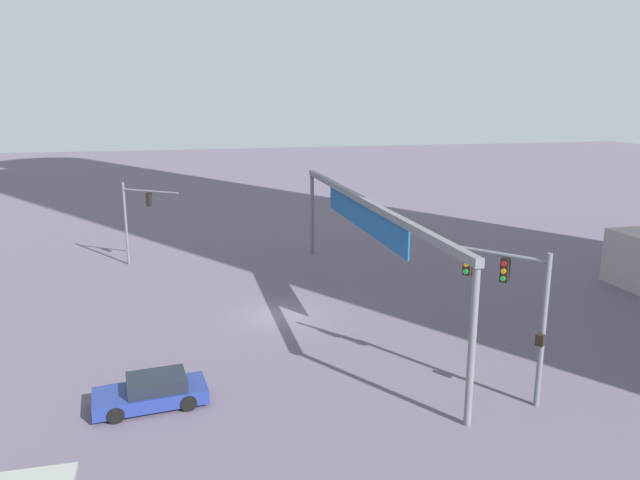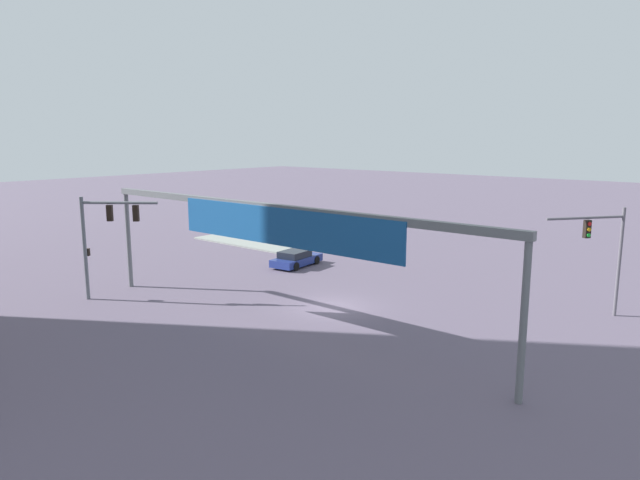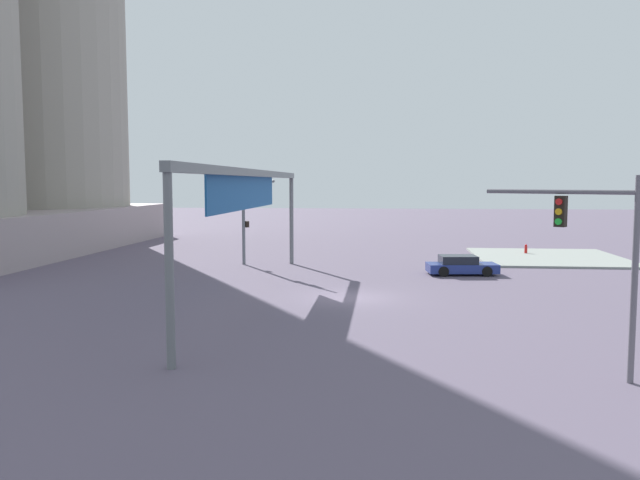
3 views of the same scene
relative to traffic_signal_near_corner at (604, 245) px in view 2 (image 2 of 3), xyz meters
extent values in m
plane|color=#5D5265|center=(12.26, 7.93, -4.00)|extent=(221.51, 221.51, 0.00)
cube|color=gray|center=(30.34, -6.22, -3.93)|extent=(11.79, 10.79, 0.15)
cylinder|color=slate|center=(-0.62, -0.84, -1.02)|extent=(0.18, 0.18, 5.97)
cylinder|color=slate|center=(0.76, 1.02, 1.48)|extent=(2.87, 3.79, 0.14)
cube|color=black|center=(0.68, 0.91, 0.88)|extent=(0.40, 0.41, 0.95)
cylinder|color=red|center=(0.55, 1.01, 1.18)|extent=(0.17, 0.20, 0.20)
cylinder|color=orange|center=(0.55, 1.01, 0.88)|extent=(0.17, 0.20, 0.20)
cylinder|color=green|center=(0.55, 1.01, 0.58)|extent=(0.17, 0.20, 0.20)
cylinder|color=slate|center=(24.46, 16.09, -0.91)|extent=(0.22, 0.22, 6.19)
cylinder|color=slate|center=(22.69, 14.71, 1.84)|extent=(3.65, 2.91, 0.17)
cube|color=black|center=(23.16, 15.08, 1.23)|extent=(0.41, 0.40, 0.95)
cylinder|color=red|center=(23.26, 14.95, 1.53)|extent=(0.19, 0.17, 0.20)
cylinder|color=orange|center=(23.26, 14.95, 1.23)|extent=(0.19, 0.17, 0.20)
cylinder|color=green|center=(23.26, 14.95, 0.93)|extent=(0.19, 0.17, 0.20)
cube|color=black|center=(21.94, 14.12, 1.23)|extent=(0.41, 0.40, 0.95)
cylinder|color=red|center=(22.04, 14.00, 1.53)|extent=(0.19, 0.17, 0.20)
cylinder|color=orange|center=(22.04, 14.00, 1.23)|extent=(0.19, 0.17, 0.20)
cylinder|color=green|center=(22.04, 14.00, 0.93)|extent=(0.19, 0.17, 0.20)
cube|color=black|center=(24.61, 15.90, -1.17)|extent=(0.38, 0.37, 0.44)
cylinder|color=slate|center=(-0.60, 12.79, -0.97)|extent=(0.28, 0.28, 6.07)
cylinder|color=slate|center=(25.12, 12.79, -0.97)|extent=(0.28, 0.28, 6.07)
cube|color=slate|center=(12.26, 12.79, 2.24)|extent=(26.12, 0.35, 0.35)
cube|color=#17508E|center=(11.32, 13.01, 1.37)|extent=(14.13, 0.08, 1.83)
cube|color=navy|center=(20.92, 1.38, -3.57)|extent=(2.34, 4.48, 0.55)
cube|color=black|center=(20.89, 1.63, -3.04)|extent=(1.89, 2.40, 0.50)
cylinder|color=black|center=(21.94, 0.14, -3.68)|extent=(0.29, 0.66, 0.64)
cylinder|color=black|center=(20.18, -0.05, -3.68)|extent=(0.29, 0.66, 0.64)
cylinder|color=black|center=(21.65, 2.80, -3.68)|extent=(0.29, 0.66, 0.64)
cylinder|color=black|center=(19.89, 2.61, -3.68)|extent=(0.29, 0.66, 0.64)
cylinder|color=red|center=(32.47, -5.01, -3.58)|extent=(0.22, 0.22, 0.55)
sphere|color=red|center=(32.47, -5.01, -3.23)|extent=(0.18, 0.18, 0.18)
cylinder|color=red|center=(32.63, -5.01, -3.55)|extent=(0.12, 0.10, 0.10)
camera|label=1|loc=(43.24, 2.80, 7.82)|focal=33.63mm
camera|label=2|loc=(-7.70, 32.54, 5.68)|focal=32.15mm
camera|label=3|loc=(-19.29, 6.26, 1.75)|focal=35.68mm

